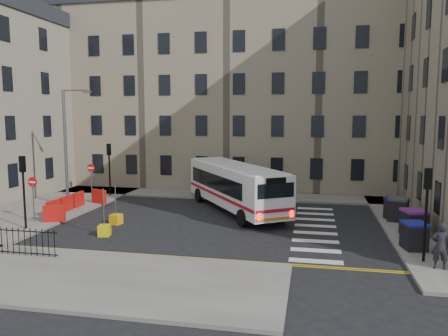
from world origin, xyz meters
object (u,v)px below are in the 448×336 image
(streetlamp, at_px, (65,146))
(wheelie_bin_a, at_px, (414,236))
(pedestrian, at_px, (440,246))
(wheelie_bin_e, at_px, (396,208))
(bus, at_px, (235,185))
(wheelie_bin_d, at_px, (398,209))
(wheelie_bin_c, at_px, (415,222))
(bollard_yellow, at_px, (104,230))
(wheelie_bin_b, at_px, (414,223))
(bollard_chevron, at_px, (116,219))

(streetlamp, relative_size, wheelie_bin_a, 6.09)
(pedestrian, bearing_deg, streetlamp, -15.95)
(pedestrian, bearing_deg, wheelie_bin_e, -83.82)
(bus, height_order, wheelie_bin_d, bus)
(wheelie_bin_c, xyz_separation_m, bollard_yellow, (-16.41, -3.27, -0.51))
(wheelie_bin_a, bearing_deg, bus, 134.07)
(wheelie_bin_a, xyz_separation_m, wheelie_bin_c, (0.65, 2.91, 0.00))
(bus, height_order, wheelie_bin_e, bus)
(bollard_yellow, bearing_deg, wheelie_bin_e, 21.76)
(bus, xyz_separation_m, wheelie_bin_b, (10.44, -4.67, -0.94))
(wheelie_bin_a, height_order, pedestrian, pedestrian)
(bus, distance_m, wheelie_bin_c, 11.43)
(pedestrian, bearing_deg, wheelie_bin_b, -85.91)
(wheelie_bin_b, distance_m, pedestrian, 5.12)
(bus, xyz_separation_m, wheelie_bin_d, (10.24, -1.34, -0.93))
(wheelie_bin_a, bearing_deg, pedestrian, -90.92)
(wheelie_bin_c, distance_m, bollard_yellow, 16.74)
(wheelie_bin_c, xyz_separation_m, wheelie_bin_e, (-0.42, 3.11, 0.03))
(bus, bearing_deg, bollard_yellow, -161.53)
(streetlamp, distance_m, wheelie_bin_c, 22.68)
(wheelie_bin_c, bearing_deg, wheelie_bin_e, 88.42)
(streetlamp, distance_m, pedestrian, 23.76)
(wheelie_bin_d, bearing_deg, streetlamp, -162.66)
(wheelie_bin_d, height_order, bollard_chevron, wheelie_bin_d)
(wheelie_bin_c, distance_m, pedestrian, 5.59)
(bollard_yellow, bearing_deg, wheelie_bin_d, 20.92)
(bus, bearing_deg, wheelie_bin_e, -39.75)
(wheelie_bin_a, bearing_deg, wheelie_bin_c, 67.14)
(wheelie_bin_b, distance_m, wheelie_bin_c, 0.48)
(wheelie_bin_c, relative_size, pedestrian, 0.68)
(wheelie_bin_a, relative_size, bollard_chevron, 2.23)
(wheelie_bin_c, bearing_deg, bollard_chevron, 173.35)
(wheelie_bin_b, bearing_deg, wheelie_bin_d, 76.86)
(bollard_chevron, bearing_deg, wheelie_bin_c, 2.56)
(wheelie_bin_c, relative_size, wheelie_bin_e, 0.88)
(wheelie_bin_d, relative_size, bollard_chevron, 2.56)
(bus, distance_m, wheelie_bin_b, 11.47)
(streetlamp, height_order, wheelie_bin_e, streetlamp)
(wheelie_bin_d, bearing_deg, bollard_chevron, -150.56)
(wheelie_bin_b, height_order, wheelie_bin_d, wheelie_bin_d)
(pedestrian, bearing_deg, wheelie_bin_a, -75.81)
(bus, distance_m, bollard_chevron, 8.19)
(wheelie_bin_b, xyz_separation_m, wheelie_bin_d, (-0.19, 3.33, 0.00))
(bollard_chevron, bearing_deg, bus, 38.06)
(wheelie_bin_c, bearing_deg, wheelie_bin_b, -116.74)
(bus, height_order, wheelie_bin_b, bus)
(bus, bearing_deg, wheelie_bin_d, -41.04)
(wheelie_bin_a, height_order, wheelie_bin_e, wheelie_bin_e)
(wheelie_bin_e, bearing_deg, bus, 155.42)
(wheelie_bin_c, relative_size, bollard_chevron, 2.22)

